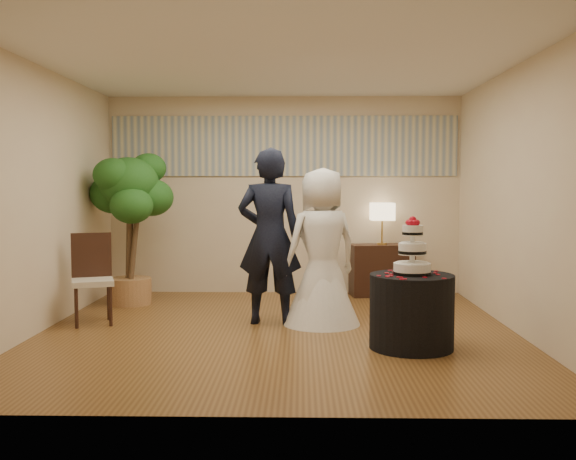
{
  "coord_description": "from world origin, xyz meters",
  "views": [
    {
      "loc": [
        0.24,
        -6.67,
        1.54
      ],
      "look_at": [
        0.1,
        0.4,
        1.05
      ],
      "focal_mm": 40.0,
      "sensor_mm": 36.0,
      "label": 1
    }
  ],
  "objects_px": {
    "console": "(382,270)",
    "side_chair": "(93,279)",
    "cake_table": "(411,311)",
    "ficus_tree": "(129,227)",
    "wedding_cake": "(412,245)",
    "bride": "(322,247)",
    "table_lamp": "(382,224)",
    "groom": "(270,237)"
  },
  "relations": [
    {
      "from": "wedding_cake",
      "to": "table_lamp",
      "type": "height_order",
      "value": "table_lamp"
    },
    {
      "from": "bride",
      "to": "cake_table",
      "type": "bearing_deg",
      "value": 103.81
    },
    {
      "from": "ficus_tree",
      "to": "side_chair",
      "type": "relative_size",
      "value": 2.0
    },
    {
      "from": "cake_table",
      "to": "wedding_cake",
      "type": "bearing_deg",
      "value": 0.0
    },
    {
      "from": "ficus_tree",
      "to": "side_chair",
      "type": "xyz_separation_m",
      "value": [
        -0.1,
        -1.19,
        -0.5
      ]
    },
    {
      "from": "console",
      "to": "table_lamp",
      "type": "xyz_separation_m",
      "value": [
        0.0,
        0.0,
        0.65
      ]
    },
    {
      "from": "wedding_cake",
      "to": "bride",
      "type": "bearing_deg",
      "value": 128.17
    },
    {
      "from": "table_lamp",
      "to": "ficus_tree",
      "type": "bearing_deg",
      "value": -167.67
    },
    {
      "from": "ficus_tree",
      "to": "wedding_cake",
      "type": "bearing_deg",
      "value": -33.76
    },
    {
      "from": "side_chair",
      "to": "table_lamp",
      "type": "bearing_deg",
      "value": 9.01
    },
    {
      "from": "console",
      "to": "ficus_tree",
      "type": "height_order",
      "value": "ficus_tree"
    },
    {
      "from": "bride",
      "to": "side_chair",
      "type": "relative_size",
      "value": 1.73
    },
    {
      "from": "bride",
      "to": "cake_table",
      "type": "distance_m",
      "value": 1.42
    },
    {
      "from": "table_lamp",
      "to": "side_chair",
      "type": "height_order",
      "value": "table_lamp"
    },
    {
      "from": "cake_table",
      "to": "side_chair",
      "type": "xyz_separation_m",
      "value": [
        -3.37,
        0.99,
        0.15
      ]
    },
    {
      "from": "ficus_tree",
      "to": "side_chair",
      "type": "distance_m",
      "value": 1.29
    },
    {
      "from": "console",
      "to": "bride",
      "type": "bearing_deg",
      "value": -123.62
    },
    {
      "from": "wedding_cake",
      "to": "side_chair",
      "type": "distance_m",
      "value": 3.54
    },
    {
      "from": "bride",
      "to": "table_lamp",
      "type": "relative_size",
      "value": 2.99
    },
    {
      "from": "cake_table",
      "to": "table_lamp",
      "type": "distance_m",
      "value": 2.99
    },
    {
      "from": "groom",
      "to": "cake_table",
      "type": "distance_m",
      "value": 1.86
    },
    {
      "from": "table_lamp",
      "to": "ficus_tree",
      "type": "height_order",
      "value": "ficus_tree"
    },
    {
      "from": "wedding_cake",
      "to": "console",
      "type": "relative_size",
      "value": 0.64
    },
    {
      "from": "wedding_cake",
      "to": "table_lamp",
      "type": "xyz_separation_m",
      "value": [
        0.08,
        2.91,
        0.03
      ]
    },
    {
      "from": "groom",
      "to": "table_lamp",
      "type": "distance_m",
      "value": 2.37
    },
    {
      "from": "groom",
      "to": "table_lamp",
      "type": "height_order",
      "value": "groom"
    },
    {
      "from": "side_chair",
      "to": "ficus_tree",
      "type": "bearing_deg",
      "value": 65.0
    },
    {
      "from": "cake_table",
      "to": "console",
      "type": "distance_m",
      "value": 2.91
    },
    {
      "from": "wedding_cake",
      "to": "console",
      "type": "xyz_separation_m",
      "value": [
        0.08,
        2.91,
        -0.62
      ]
    },
    {
      "from": "console",
      "to": "side_chair",
      "type": "bearing_deg",
      "value": -158.81
    },
    {
      "from": "cake_table",
      "to": "ficus_tree",
      "type": "xyz_separation_m",
      "value": [
        -3.26,
        2.18,
        0.65
      ]
    },
    {
      "from": "bride",
      "to": "console",
      "type": "relative_size",
      "value": 2.01
    },
    {
      "from": "ficus_tree",
      "to": "side_chair",
      "type": "height_order",
      "value": "ficus_tree"
    },
    {
      "from": "console",
      "to": "wedding_cake",
      "type": "bearing_deg",
      "value": -99.52
    },
    {
      "from": "bride",
      "to": "cake_table",
      "type": "relative_size",
      "value": 2.19
    },
    {
      "from": "bride",
      "to": "cake_table",
      "type": "height_order",
      "value": "bride"
    },
    {
      "from": "cake_table",
      "to": "wedding_cake",
      "type": "distance_m",
      "value": 0.63
    },
    {
      "from": "wedding_cake",
      "to": "console",
      "type": "bearing_deg",
      "value": 88.38
    },
    {
      "from": "console",
      "to": "ficus_tree",
      "type": "bearing_deg",
      "value": -175.57
    },
    {
      "from": "ficus_tree",
      "to": "bride",
      "type": "bearing_deg",
      "value": -25.0
    },
    {
      "from": "bride",
      "to": "console",
      "type": "xyz_separation_m",
      "value": [
        0.9,
        1.87,
        -0.51
      ]
    },
    {
      "from": "bride",
      "to": "ficus_tree",
      "type": "xyz_separation_m",
      "value": [
        -2.44,
        1.14,
        0.14
      ]
    }
  ]
}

